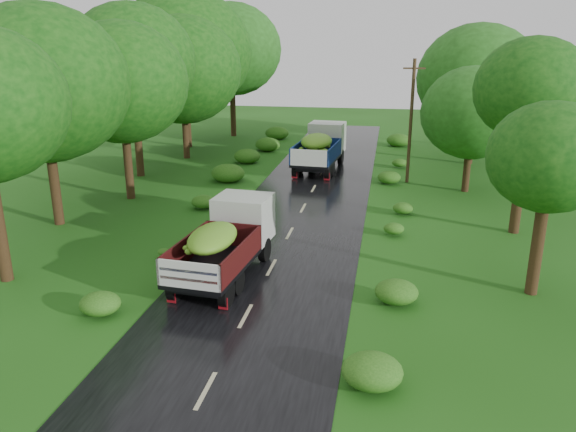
# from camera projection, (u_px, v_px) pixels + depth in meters

# --- Properties ---
(ground) EXTENTS (120.00, 120.00, 0.00)m
(ground) POSITION_uv_depth(u_px,v_px,m) (206.00, 391.00, 14.01)
(ground) COLOR #1B4D10
(ground) RESTS_ON ground
(road) EXTENTS (6.50, 80.00, 0.02)m
(road) POSITION_uv_depth(u_px,v_px,m) (253.00, 302.00, 18.70)
(road) COLOR black
(road) RESTS_ON ground
(road_lines) EXTENTS (0.12, 69.60, 0.00)m
(road_lines) POSITION_uv_depth(u_px,v_px,m) (260.00, 289.00, 19.63)
(road_lines) COLOR #BFB78C
(road_lines) RESTS_ON road
(truck_near) EXTENTS (2.66, 6.21, 2.54)m
(truck_near) POSITION_uv_depth(u_px,v_px,m) (227.00, 238.00, 20.49)
(truck_near) COLOR black
(truck_near) RESTS_ON ground
(truck_far) EXTENTS (2.93, 6.94, 2.84)m
(truck_far) POSITION_uv_depth(u_px,v_px,m) (321.00, 146.00, 37.14)
(truck_far) COLOR black
(truck_far) RESTS_ON ground
(utility_pole) EXTENTS (1.28, 0.22, 7.29)m
(utility_pole) POSITION_uv_depth(u_px,v_px,m) (411.00, 120.00, 33.14)
(utility_pole) COLOR #382616
(utility_pole) RESTS_ON ground
(trees_left) EXTENTS (6.50, 35.72, 9.48)m
(trees_left) POSITION_uv_depth(u_px,v_px,m) (159.00, 65.00, 35.77)
(trees_left) COLOR black
(trees_left) RESTS_ON ground
(trees_right) EXTENTS (4.86, 31.71, 7.77)m
(trees_right) POSITION_uv_depth(u_px,v_px,m) (481.00, 91.00, 33.10)
(trees_right) COLOR black
(trees_right) RESTS_ON ground
(shrubs) EXTENTS (11.90, 44.00, 0.70)m
(shrubs) POSITION_uv_depth(u_px,v_px,m) (297.00, 213.00, 27.04)
(shrubs) COLOR #225915
(shrubs) RESTS_ON ground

